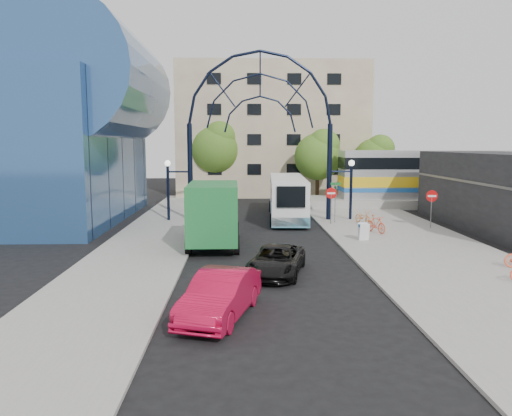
{
  "coord_description": "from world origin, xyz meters",
  "views": [
    {
      "loc": [
        -1.4,
        -21.77,
        5.59
      ],
      "look_at": [
        -0.54,
        6.0,
        2.0
      ],
      "focal_mm": 35.0,
      "sensor_mm": 36.0,
      "label": 1
    }
  ],
  "objects_px": {
    "black_suv": "(277,261)",
    "bike_near_a": "(363,217)",
    "tree_north_a": "(319,154)",
    "sandwich_board": "(364,230)",
    "bike_near_b": "(376,224)",
    "stop_sign": "(331,197)",
    "city_bus": "(287,197)",
    "street_name_sign": "(335,194)",
    "do_not_enter_sign": "(432,200)",
    "tree_north_b": "(216,147)",
    "gateway_arch": "(260,101)",
    "red_sedan": "(220,295)",
    "tree_north_c": "(376,157)",
    "green_truck": "(214,214)",
    "train_car": "(481,174)"
  },
  "relations": [
    {
      "from": "black_suv",
      "to": "bike_near_a",
      "type": "relative_size",
      "value": 2.61
    },
    {
      "from": "green_truck",
      "to": "black_suv",
      "type": "bearing_deg",
      "value": -64.99
    },
    {
      "from": "bike_near_b",
      "to": "black_suv",
      "type": "bearing_deg",
      "value": -149.65
    },
    {
      "from": "street_name_sign",
      "to": "black_suv",
      "type": "bearing_deg",
      "value": -110.53
    },
    {
      "from": "street_name_sign",
      "to": "city_bus",
      "type": "height_order",
      "value": "city_bus"
    },
    {
      "from": "city_bus",
      "to": "bike_near_a",
      "type": "bearing_deg",
      "value": -31.95
    },
    {
      "from": "tree_north_b",
      "to": "tree_north_c",
      "type": "bearing_deg",
      "value": -7.12
    },
    {
      "from": "stop_sign",
      "to": "city_bus",
      "type": "bearing_deg",
      "value": 128.4
    },
    {
      "from": "gateway_arch",
      "to": "red_sedan",
      "type": "xyz_separation_m",
      "value": [
        -2.07,
        -20.17,
        -7.8
      ]
    },
    {
      "from": "tree_north_c",
      "to": "black_suv",
      "type": "xyz_separation_m",
      "value": [
        -11.99,
        -28.87,
        -3.65
      ]
    },
    {
      "from": "sandwich_board",
      "to": "bike_near_b",
      "type": "xyz_separation_m",
      "value": [
        1.35,
        2.4,
        -0.08
      ]
    },
    {
      "from": "tree_north_a",
      "to": "green_truck",
      "type": "bearing_deg",
      "value": -113.49
    },
    {
      "from": "tree_north_a",
      "to": "bike_near_a",
      "type": "height_order",
      "value": "tree_north_a"
    },
    {
      "from": "tree_north_b",
      "to": "green_truck",
      "type": "bearing_deg",
      "value": -87.64
    },
    {
      "from": "street_name_sign",
      "to": "tree_north_a",
      "type": "relative_size",
      "value": 0.4
    },
    {
      "from": "black_suv",
      "to": "bike_near_b",
      "type": "distance_m",
      "value": 11.55
    },
    {
      "from": "red_sedan",
      "to": "bike_near_b",
      "type": "xyz_separation_m",
      "value": [
        9.02,
        14.55,
        -0.09
      ]
    },
    {
      "from": "street_name_sign",
      "to": "green_truck",
      "type": "height_order",
      "value": "green_truck"
    },
    {
      "from": "red_sedan",
      "to": "bike_near_a",
      "type": "xyz_separation_m",
      "value": [
        9.11,
        18.13,
        -0.18
      ]
    },
    {
      "from": "sandwich_board",
      "to": "do_not_enter_sign",
      "type": "bearing_deg",
      "value": 36.68
    },
    {
      "from": "train_car",
      "to": "tree_north_b",
      "type": "bearing_deg",
      "value": 161.64
    },
    {
      "from": "red_sedan",
      "to": "bike_near_b",
      "type": "height_order",
      "value": "red_sedan"
    },
    {
      "from": "train_car",
      "to": "stop_sign",
      "type": "bearing_deg",
      "value": -146.66
    },
    {
      "from": "tree_north_a",
      "to": "green_truck",
      "type": "distance_m",
      "value": 22.72
    },
    {
      "from": "tree_north_c",
      "to": "tree_north_b",
      "type": "bearing_deg",
      "value": 172.88
    },
    {
      "from": "sandwich_board",
      "to": "bike_near_b",
      "type": "height_order",
      "value": "bike_near_b"
    },
    {
      "from": "gateway_arch",
      "to": "street_name_sign",
      "type": "distance_m",
      "value": 8.38
    },
    {
      "from": "do_not_enter_sign",
      "to": "tree_north_b",
      "type": "xyz_separation_m",
      "value": [
        -14.88,
        19.93,
        3.29
      ]
    },
    {
      "from": "tree_north_a",
      "to": "green_truck",
      "type": "height_order",
      "value": "tree_north_a"
    },
    {
      "from": "street_name_sign",
      "to": "do_not_enter_sign",
      "type": "bearing_deg",
      "value": -24.16
    },
    {
      "from": "tree_north_b",
      "to": "black_suv",
      "type": "height_order",
      "value": "tree_north_b"
    },
    {
      "from": "sandwich_board",
      "to": "red_sedan",
      "type": "xyz_separation_m",
      "value": [
        -7.67,
        -12.15,
        0.01
      ]
    },
    {
      "from": "train_car",
      "to": "city_bus",
      "type": "height_order",
      "value": "train_car"
    },
    {
      "from": "tree_north_c",
      "to": "bike_near_a",
      "type": "relative_size",
      "value": 3.79
    },
    {
      "from": "sandwich_board",
      "to": "red_sedan",
      "type": "bearing_deg",
      "value": -122.27
    },
    {
      "from": "do_not_enter_sign",
      "to": "green_truck",
      "type": "height_order",
      "value": "green_truck"
    },
    {
      "from": "stop_sign",
      "to": "green_truck",
      "type": "relative_size",
      "value": 0.36
    },
    {
      "from": "street_name_sign",
      "to": "city_bus",
      "type": "bearing_deg",
      "value": 137.89
    },
    {
      "from": "street_name_sign",
      "to": "sandwich_board",
      "type": "distance_m",
      "value": 6.78
    },
    {
      "from": "tree_north_a",
      "to": "bike_near_b",
      "type": "distance_m",
      "value": 18.0
    },
    {
      "from": "tree_north_c",
      "to": "green_truck",
      "type": "xyz_separation_m",
      "value": [
        -14.98,
        -22.67,
        -2.52
      ]
    },
    {
      "from": "train_car",
      "to": "green_truck",
      "type": "distance_m",
      "value": 28.36
    },
    {
      "from": "black_suv",
      "to": "bike_near_a",
      "type": "xyz_separation_m",
      "value": [
        6.91,
        12.9,
        -0.05
      ]
    },
    {
      "from": "tree_north_b",
      "to": "black_suv",
      "type": "distance_m",
      "value": 31.47
    },
    {
      "from": "bike_near_b",
      "to": "red_sedan",
      "type": "bearing_deg",
      "value": -145.26
    },
    {
      "from": "city_bus",
      "to": "bike_near_b",
      "type": "height_order",
      "value": "city_bus"
    },
    {
      "from": "do_not_enter_sign",
      "to": "street_name_sign",
      "type": "distance_m",
      "value": 6.36
    },
    {
      "from": "sandwich_board",
      "to": "black_suv",
      "type": "height_order",
      "value": "black_suv"
    },
    {
      "from": "tree_north_b",
      "to": "city_bus",
      "type": "xyz_separation_m",
      "value": [
        5.99,
        -14.54,
        -3.65
      ]
    },
    {
      "from": "black_suv",
      "to": "tree_north_a",
      "type": "bearing_deg",
      "value": 91.11
    }
  ]
}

